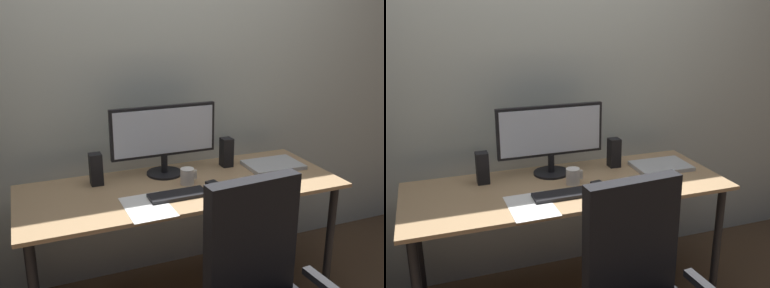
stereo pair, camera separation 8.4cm
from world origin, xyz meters
The scene contains 10 objects.
back_wall centered at (0.00, 0.49, 1.30)m, with size 6.40×0.10×2.60m, color beige.
desk centered at (0.00, 0.00, 0.65)m, with size 1.69×0.65×0.74m.
monitor centered at (-0.04, 0.18, 0.97)m, with size 0.59×0.20×0.39m.
keyboard centered at (-0.08, -0.14, 0.75)m, with size 0.29×0.11×0.02m, color black.
mouse centered at (0.13, -0.11, 0.76)m, with size 0.06×0.10×0.03m, color black.
coffee_mug centered at (0.03, 0.00, 0.78)m, with size 0.09×0.07×0.09m.
laptop centered at (0.59, 0.06, 0.75)m, with size 0.32×0.23×0.02m, color #B7BABC.
speaker_left centered at (-0.42, 0.17, 0.82)m, with size 0.06×0.07×0.17m, color black.
speaker_right centered at (0.34, 0.17, 0.82)m, with size 0.06×0.07×0.17m, color black.
paper_sheet centered at (-0.25, -0.19, 0.74)m, with size 0.21×0.30×0.00m, color white.
Camera 2 is at (-0.67, -2.03, 1.63)m, focal length 40.76 mm.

